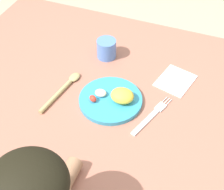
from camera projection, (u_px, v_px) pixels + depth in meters
ground_plane at (112, 189)px, 1.77m from camera, size 8.00×8.00×0.00m
dining_table at (112, 103)px, 1.29m from camera, size 1.36×0.95×0.74m
plate at (113, 99)px, 1.18m from camera, size 0.23×0.23×0.06m
fork at (151, 116)px, 1.14m from camera, size 0.09×0.21×0.01m
spoon at (63, 89)px, 1.23m from camera, size 0.06×0.24×0.02m
drinking_cup at (106, 49)px, 1.35m from camera, size 0.08×0.08×0.08m
napkin at (175, 81)px, 1.27m from camera, size 0.15×0.17×0.00m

